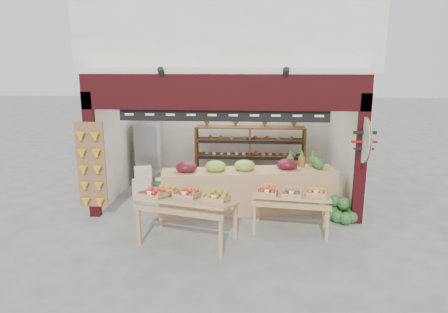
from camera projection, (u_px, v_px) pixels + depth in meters
ground at (226, 202)px, 9.43m from camera, size 60.00×60.00×0.00m
shop_structure at (231, 34)px, 10.10m from camera, size 6.36×5.12×5.40m
banana_board at (91, 167)px, 8.22m from camera, size 0.60×0.15×1.80m
gift_sign at (364, 140)px, 7.73m from camera, size 0.04×0.93×0.92m
back_shelving at (250, 143)px, 10.72m from camera, size 2.93×0.48×1.82m
refrigerator at (150, 152)px, 10.81m from camera, size 0.73×0.73×1.72m
cardboard_stack at (152, 184)px, 9.94m from camera, size 1.08×0.88×0.72m
mid_counter at (248, 189)px, 8.76m from camera, size 3.85×1.38×1.17m
display_table_left at (183, 198)px, 7.27m from camera, size 1.86×1.33×1.06m
display_table_right at (288, 195)px, 7.71m from camera, size 1.55×0.99×0.95m
watermelon_pile at (342, 212)px, 8.30m from camera, size 0.68×0.65×0.50m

